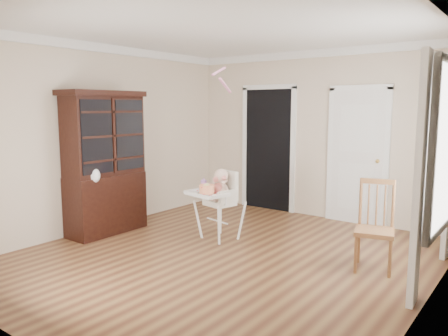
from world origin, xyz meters
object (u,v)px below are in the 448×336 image
Objects in this scene: dining_chair at (375,228)px; china_cabinet at (105,163)px; cake at (207,189)px; sippy_cup at (204,185)px; high_chair at (219,197)px.

china_cabinet is at bearing 178.88° from dining_chair.
sippy_cup is (-0.16, 0.13, 0.02)m from cake.
high_chair is 0.47× the size of china_cabinet.
china_cabinet is at bearing -154.10° from sippy_cup.
cake is (-0.04, -0.22, 0.13)m from high_chair.
high_chair is 1.72m from china_cabinet.
high_chair is at bearing 79.91° from cake.
china_cabinet is 3.71m from dining_chair.
high_chair is at bearing 169.15° from dining_chair.
high_chair reaches higher than cake.
china_cabinet is 2.02× the size of dining_chair.
high_chair is 0.27m from sippy_cup.
dining_chair is (2.10, 0.36, -0.26)m from cake.
sippy_cup reaches higher than cake.
dining_chair is at bearing 9.72° from cake.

